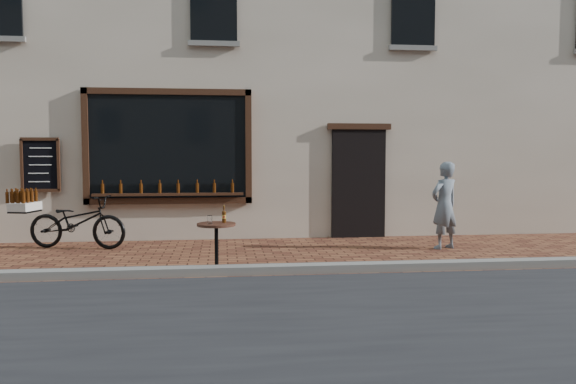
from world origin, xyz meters
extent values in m
plane|color=#4E2619|center=(0.00, 0.00, 0.00)|extent=(90.00, 90.00, 0.00)
cube|color=slate|center=(0.00, 0.20, 0.06)|extent=(90.00, 0.25, 0.12)
cube|color=beige|center=(0.00, 6.50, 5.00)|extent=(28.00, 6.00, 10.00)
cube|color=black|center=(-1.90, 3.45, 1.85)|extent=(3.00, 0.06, 2.00)
cube|color=black|center=(-1.90, 3.43, 2.91)|extent=(3.24, 0.10, 0.12)
cube|color=black|center=(-1.90, 3.43, 0.79)|extent=(3.24, 0.10, 0.12)
cube|color=black|center=(-3.46, 3.43, 1.85)|extent=(0.12, 0.10, 2.24)
cube|color=black|center=(-0.34, 3.43, 1.85)|extent=(0.12, 0.10, 2.24)
cube|color=black|center=(-1.90, 3.38, 0.92)|extent=(2.90, 0.16, 0.05)
cube|color=black|center=(1.90, 3.46, 1.10)|extent=(1.10, 0.10, 2.20)
cube|color=black|center=(1.90, 3.43, 2.26)|extent=(1.30, 0.10, 0.12)
cube|color=black|center=(-4.30, 3.44, 1.50)|extent=(0.62, 0.04, 0.92)
cylinder|color=#3D1C07|center=(-3.15, 3.38, 1.04)|extent=(0.06, 0.06, 0.19)
cylinder|color=#3D1C07|center=(-2.79, 3.38, 1.04)|extent=(0.06, 0.06, 0.19)
cylinder|color=#3D1C07|center=(-2.44, 3.38, 1.04)|extent=(0.06, 0.06, 0.19)
cylinder|color=#3D1C07|center=(-2.08, 3.38, 1.04)|extent=(0.06, 0.06, 0.19)
cylinder|color=#3D1C07|center=(-1.72, 3.38, 1.04)|extent=(0.06, 0.06, 0.19)
cylinder|color=#3D1C07|center=(-1.36, 3.38, 1.04)|extent=(0.06, 0.06, 0.19)
cylinder|color=#3D1C07|center=(-1.01, 3.38, 1.04)|extent=(0.06, 0.06, 0.19)
cylinder|color=#3D1C07|center=(-0.65, 3.38, 1.04)|extent=(0.06, 0.06, 0.19)
cube|color=black|center=(-1.00, 3.46, 4.60)|extent=(0.90, 0.06, 1.40)
cube|color=black|center=(3.00, 3.46, 4.60)|extent=(0.90, 0.06, 1.40)
imported|color=black|center=(-3.47, 2.72, 0.48)|extent=(1.93, 1.06, 0.96)
cube|color=black|center=(-4.45, 2.96, 0.66)|extent=(0.47, 0.58, 0.03)
cube|color=silver|center=(-4.45, 2.96, 0.75)|extent=(0.48, 0.60, 0.15)
cylinder|color=#3D1C07|center=(-4.39, 2.75, 0.93)|extent=(0.06, 0.06, 0.20)
cylinder|color=#3D1C07|center=(-4.50, 2.78, 0.93)|extent=(0.06, 0.06, 0.20)
cylinder|color=#3D1C07|center=(-4.60, 2.80, 0.93)|extent=(0.06, 0.06, 0.20)
cylinder|color=#3D1C07|center=(-4.70, 2.83, 0.93)|extent=(0.06, 0.06, 0.20)
cylinder|color=#3D1C07|center=(-4.36, 2.87, 0.93)|extent=(0.06, 0.06, 0.20)
cylinder|color=#3D1C07|center=(-4.47, 2.90, 0.93)|extent=(0.06, 0.06, 0.20)
cylinder|color=#3D1C07|center=(-4.57, 2.93, 0.93)|extent=(0.06, 0.06, 0.20)
cylinder|color=#3D1C07|center=(-4.67, 2.95, 0.93)|extent=(0.06, 0.06, 0.20)
cylinder|color=#3D1C07|center=(-4.33, 3.00, 0.93)|extent=(0.06, 0.06, 0.20)
cylinder|color=#3D1C07|center=(-4.43, 3.02, 0.93)|extent=(0.06, 0.06, 0.20)
cylinder|color=#3D1C07|center=(-4.54, 3.05, 0.93)|extent=(0.06, 0.06, 0.20)
cylinder|color=#3D1C07|center=(-4.64, 3.07, 0.93)|extent=(0.06, 0.06, 0.20)
cylinder|color=#3D1C07|center=(-4.30, 3.12, 0.93)|extent=(0.06, 0.06, 0.20)
cylinder|color=#3D1C07|center=(-4.40, 3.15, 0.93)|extent=(0.06, 0.06, 0.20)
cylinder|color=black|center=(-0.95, 0.36, 0.01)|extent=(0.41, 0.41, 0.03)
cylinder|color=black|center=(-0.95, 0.36, 0.35)|extent=(0.06, 0.06, 0.65)
cylinder|color=black|center=(-0.95, 0.36, 0.70)|extent=(0.56, 0.56, 0.04)
cylinder|color=gold|center=(-0.83, 0.42, 0.80)|extent=(0.06, 0.06, 0.06)
cylinder|color=white|center=(-1.04, 0.30, 0.78)|extent=(0.07, 0.07, 0.12)
imported|color=slate|center=(3.11, 1.93, 0.78)|extent=(0.68, 0.58, 1.57)
camera|label=1|loc=(-0.84, -7.72, 1.73)|focal=35.00mm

